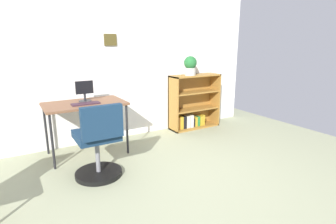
# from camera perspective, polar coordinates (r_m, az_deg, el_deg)

# --- Properties ---
(ground_plane) EXTENTS (6.24, 6.24, 0.00)m
(ground_plane) POSITION_cam_1_polar(r_m,az_deg,el_deg) (2.65, 4.13, -19.07)
(ground_plane) COLOR #979C7A
(wall_back) EXTENTS (5.20, 0.12, 2.47)m
(wall_back) POSITION_cam_1_polar(r_m,az_deg,el_deg) (4.16, -13.03, 10.88)
(wall_back) COLOR silver
(wall_back) RESTS_ON ground_plane
(desk) EXTENTS (1.01, 0.61, 0.71)m
(desk) POSITION_cam_1_polar(r_m,az_deg,el_deg) (3.69, -17.06, 1.05)
(desk) COLOR brown
(desk) RESTS_ON ground_plane
(monitor) EXTENTS (0.23, 0.16, 0.27)m
(monitor) POSITION_cam_1_polar(r_m,az_deg,el_deg) (3.73, -17.11, 4.18)
(monitor) COLOR #262628
(monitor) RESTS_ON desk
(keyboard) EXTENTS (0.34, 0.13, 0.02)m
(keyboard) POSITION_cam_1_polar(r_m,az_deg,el_deg) (3.57, -16.90, 1.70)
(keyboard) COLOR #37222E
(keyboard) RESTS_ON desk
(office_chair) EXTENTS (0.52, 0.55, 0.86)m
(office_chair) POSITION_cam_1_polar(r_m,az_deg,el_deg) (3.05, -14.37, -6.97)
(office_chair) COLOR black
(office_chair) RESTS_ON ground_plane
(bookshelf_low) EXTENTS (0.90, 0.30, 0.93)m
(bookshelf_low) POSITION_cam_1_polar(r_m,az_deg,el_deg) (4.77, 5.12, 1.62)
(bookshelf_low) COLOR olive
(bookshelf_low) RESTS_ON ground_plane
(potted_plant_on_shelf) EXTENTS (0.21, 0.21, 0.32)m
(potted_plant_on_shelf) POSITION_cam_1_polar(r_m,az_deg,el_deg) (4.56, 4.71, 9.73)
(potted_plant_on_shelf) COLOR #B7B2A8
(potted_plant_on_shelf) RESTS_ON bookshelf_low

